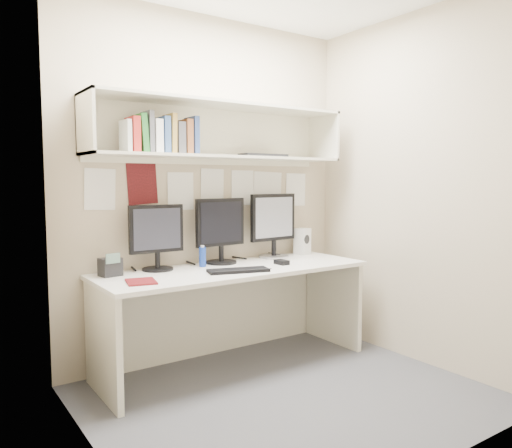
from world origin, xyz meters
TOP-DOWN VIEW (x-y plane):
  - floor at (0.00, 0.00)m, footprint 2.40×2.00m
  - wall_back at (0.00, 1.00)m, footprint 2.40×0.02m
  - wall_front at (0.00, -1.00)m, footprint 2.40×0.02m
  - wall_left at (-1.20, 0.00)m, footprint 0.02×2.00m
  - wall_right at (1.20, 0.00)m, footprint 0.02×2.00m
  - desk at (0.00, 0.65)m, footprint 2.00×0.70m
  - overhead_hutch at (0.00, 0.86)m, footprint 2.00×0.38m
  - pinned_papers at (0.00, 0.99)m, footprint 1.92×0.01m
  - monitor_left at (-0.50, 0.87)m, footprint 0.40×0.22m
  - monitor_center at (0.02, 0.87)m, footprint 0.43×0.23m
  - monitor_right at (0.52, 0.87)m, footprint 0.45×0.25m
  - keyboard at (-0.07, 0.48)m, footprint 0.44×0.26m
  - mouse at (0.36, 0.56)m, footprint 0.07×0.11m
  - speaker at (0.83, 0.88)m, footprint 0.14×0.14m
  - blue_bottle at (-0.17, 0.81)m, footprint 0.05×0.05m
  - maroon_notebook at (-0.76, 0.52)m, footprint 0.22×0.25m
  - desk_phone at (-0.84, 0.84)m, footprint 0.15×0.14m
  - book_stack at (-0.50, 0.78)m, footprint 0.51×0.17m
  - hutch_tray at (0.39, 0.84)m, footprint 0.39×0.16m

SIDE VIEW (x-z plane):
  - floor at x=0.00m, z-range -0.01..0.01m
  - desk at x=0.00m, z-range 0.00..0.73m
  - maroon_notebook at x=-0.76m, z-range 0.73..0.74m
  - keyboard at x=-0.07m, z-range 0.73..0.75m
  - mouse at x=0.36m, z-range 0.73..0.76m
  - desk_phone at x=-0.84m, z-range 0.71..0.87m
  - blue_bottle at x=-0.17m, z-range 0.73..0.88m
  - speaker at x=0.83m, z-range 0.73..0.95m
  - monitor_left at x=-0.50m, z-range 0.75..1.21m
  - monitor_center at x=0.02m, z-range 0.75..1.24m
  - monitor_right at x=0.52m, z-range 0.75..1.27m
  - pinned_papers at x=0.00m, z-range 1.01..1.49m
  - wall_back at x=0.00m, z-range 0.00..2.60m
  - wall_front at x=0.00m, z-range 0.00..2.60m
  - wall_left at x=-1.20m, z-range 0.00..2.60m
  - wall_right at x=1.20m, z-range 0.00..2.60m
  - hutch_tray at x=0.39m, z-range 1.54..1.57m
  - book_stack at x=-0.50m, z-range 1.52..1.80m
  - overhead_hutch at x=0.00m, z-range 1.52..1.92m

